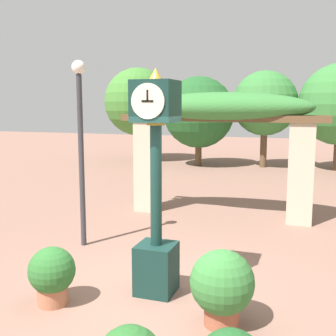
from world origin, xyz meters
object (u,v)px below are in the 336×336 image
(potted_plant_near_left, at_px, (52,274))
(lamp_post, at_px, (80,131))
(pedestal_clock, at_px, (156,189))
(potted_plant_far_right, at_px, (222,285))

(potted_plant_near_left, relative_size, lamp_post, 0.23)
(pedestal_clock, xyz_separation_m, potted_plant_far_right, (1.06, -0.59, -0.99))
(lamp_post, bearing_deg, potted_plant_far_right, -33.54)
(pedestal_clock, height_order, potted_plant_near_left, pedestal_clock)
(pedestal_clock, relative_size, lamp_post, 0.91)
(potted_plant_far_right, bearing_deg, potted_plant_near_left, -174.85)
(potted_plant_far_right, xyz_separation_m, lamp_post, (-3.10, 2.06, 1.66))
(potted_plant_far_right, height_order, lamp_post, lamp_post)
(potted_plant_near_left, height_order, potted_plant_far_right, potted_plant_far_right)
(potted_plant_far_right, relative_size, lamp_post, 0.27)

